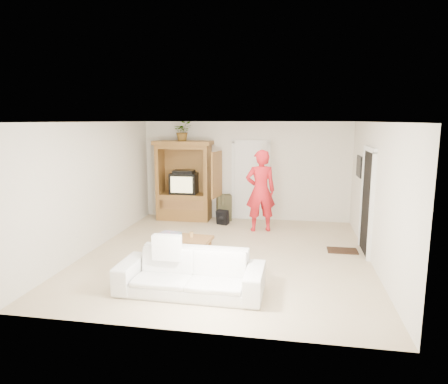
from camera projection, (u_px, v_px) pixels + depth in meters
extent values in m
plane|color=tan|center=(227.00, 254.00, 7.95)|extent=(6.00, 6.00, 0.00)
plane|color=white|center=(227.00, 122.00, 7.49)|extent=(6.00, 6.00, 0.00)
plane|color=silver|center=(245.00, 171.00, 10.63)|extent=(5.50, 0.00, 5.50)
plane|color=silver|center=(185.00, 232.00, 4.81)|extent=(5.50, 0.00, 5.50)
plane|color=silver|center=(95.00, 186.00, 8.19)|extent=(0.00, 6.00, 6.00)
plane|color=silver|center=(376.00, 195.00, 7.25)|extent=(0.00, 6.00, 6.00)
cube|color=brown|center=(184.00, 206.00, 10.73)|extent=(1.40, 0.60, 0.70)
cube|color=brown|center=(160.00, 171.00, 10.67)|extent=(0.10, 0.60, 1.20)
cube|color=brown|center=(208.00, 172.00, 10.45)|extent=(0.10, 0.60, 1.20)
cube|color=brown|center=(186.00, 170.00, 10.82)|extent=(1.40, 0.06, 1.20)
cube|color=brown|center=(183.00, 147.00, 10.44)|extent=(1.40, 0.60, 0.10)
cube|color=brown|center=(183.00, 143.00, 10.43)|extent=(1.52, 0.68, 0.10)
cube|color=brown|center=(217.00, 174.00, 9.94)|extent=(0.16, 0.67, 1.15)
cube|color=black|center=(184.00, 183.00, 10.65)|extent=(0.70, 0.52, 0.55)
cube|color=tan|center=(181.00, 185.00, 10.39)|extent=(0.58, 0.02, 0.42)
cube|color=black|center=(184.00, 172.00, 10.56)|extent=(0.55, 0.35, 0.08)
cube|color=#926032|center=(181.00, 205.00, 10.43)|extent=(1.19, 0.03, 0.25)
cube|color=white|center=(251.00, 182.00, 10.62)|extent=(0.85, 0.05, 2.04)
cube|color=black|center=(367.00, 203.00, 7.89)|extent=(0.05, 0.90, 2.04)
cube|color=black|center=(359.00, 166.00, 9.05)|extent=(0.03, 0.60, 0.48)
cube|color=#382316|center=(342.00, 251.00, 8.14)|extent=(0.60, 0.40, 0.02)
imported|color=#4C7238|center=(183.00, 131.00, 10.35)|extent=(0.57, 0.53, 0.51)
imported|color=red|center=(261.00, 191.00, 9.48)|extent=(0.81, 0.63, 1.96)
imported|color=silver|center=(190.00, 273.00, 6.12)|extent=(2.25, 0.91, 0.65)
cube|color=#926032|center=(184.00, 239.00, 7.72)|extent=(1.12, 0.68, 0.06)
cube|color=#926032|center=(157.00, 250.00, 7.67)|extent=(0.06, 0.06, 0.34)
cube|color=#926032|center=(166.00, 243.00, 8.09)|extent=(0.06, 0.06, 0.34)
cube|color=#926032|center=(203.00, 254.00, 7.42)|extent=(0.06, 0.06, 0.34)
cube|color=#926032|center=(210.00, 247.00, 7.85)|extent=(0.06, 0.06, 0.34)
cube|color=#E74D75|center=(170.00, 235.00, 7.76)|extent=(0.43, 0.36, 0.08)
cylinder|color=tan|center=(191.00, 235.00, 7.73)|extent=(0.08, 0.08, 0.10)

